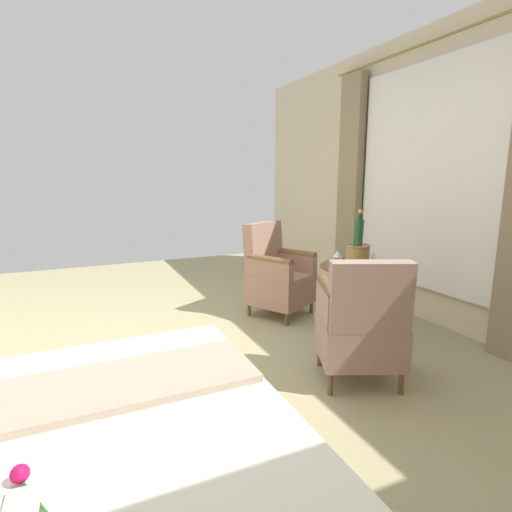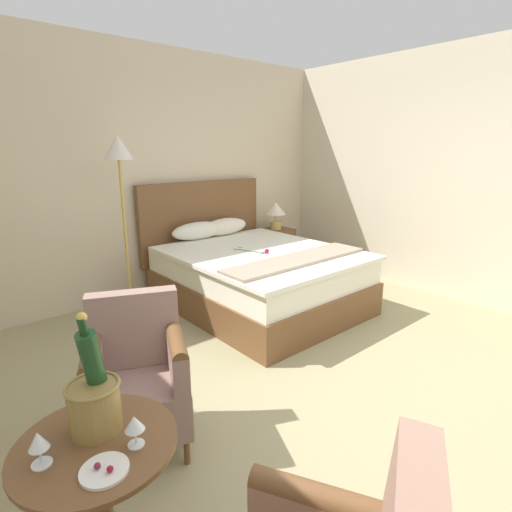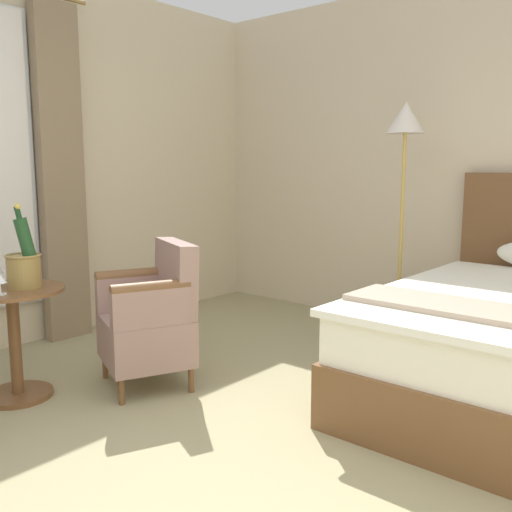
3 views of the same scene
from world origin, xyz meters
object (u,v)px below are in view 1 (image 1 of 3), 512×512
Objects in this scene: wine_glass_near_bucket at (373,254)px; armchair_by_window at (361,323)px; side_table_round at (353,297)px; champagne_bucket at (358,252)px; snack_plate at (346,261)px; wine_glass_near_edge at (337,255)px; armchair_facing_bed at (277,275)px.

wine_glass_near_bucket is 0.14× the size of armchair_by_window.
wine_glass_near_bucket reaches higher than side_table_round.
snack_plate is (-0.06, -0.23, -0.13)m from champagne_bucket.
champagne_bucket is 0.21m from wine_glass_near_edge.
armchair_facing_bed is at bearing -63.61° from snack_plate.
armchair_by_window reaches higher than wine_glass_near_bucket.
champagne_bucket reaches higher than wine_glass_near_edge.
snack_plate is 0.18× the size of armchair_by_window.
snack_plate is 0.82m from armchair_facing_bed.
side_table_round is at bearing -115.14° from champagne_bucket.
wine_glass_near_edge reaches higher than snack_plate.
wine_glass_near_edge is at bearing -68.01° from champagne_bucket.
champagne_bucket is 0.23m from wine_glass_near_bucket.
snack_plate is 0.99m from armchair_by_window.
champagne_bucket reaches higher than wine_glass_near_bucket.
wine_glass_near_edge reaches higher than side_table_round.
armchair_facing_bed reaches higher than snack_plate.
armchair_facing_bed is (-0.14, -1.52, -0.02)m from armchair_by_window.
side_table_round is 0.69× the size of armchair_facing_bed.
snack_plate is at bearing -120.14° from armchair_by_window.
armchair_facing_bed is at bearing -60.23° from wine_glass_near_bucket.
champagne_bucket is 0.82m from armchair_by_window.
champagne_bucket reaches higher than side_table_round.
champagne_bucket is 1.05m from armchair_facing_bed.
champagne_bucket reaches higher than snack_plate.
wine_glass_near_bucket is (-0.18, 0.01, 0.37)m from side_table_round.
armchair_by_window is at bearing 59.86° from snack_plate.
snack_plate is (0.15, -0.17, -0.08)m from wine_glass_near_bucket.
armchair_by_window reaches higher than wine_glass_near_edge.
side_table_round is 0.40m from wine_glass_near_edge.
champagne_bucket is at bearing 111.99° from wine_glass_near_edge.
armchair_facing_bed is at bearing -95.10° from armchair_by_window.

